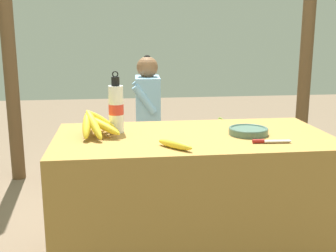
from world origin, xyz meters
name	(u,v)px	position (x,y,z in m)	size (l,w,h in m)	color
market_counter	(192,202)	(0.00, 0.00, 0.37)	(1.42, 0.73, 0.74)	olive
banana_bunch_ripe	(96,123)	(-0.50, 0.04, 0.81)	(0.21, 0.34, 0.15)	#4C381E
serving_bowl	(248,131)	(0.29, -0.02, 0.76)	(0.20, 0.20, 0.04)	#4C6B5B
water_bottle	(116,108)	(-0.39, 0.11, 0.87)	(0.08, 0.08, 0.32)	white
loose_banana_front	(175,144)	(-0.13, -0.24, 0.76)	(0.16, 0.18, 0.04)	yellow
knife	(266,141)	(0.32, -0.20, 0.75)	(0.19, 0.04, 0.02)	#BCBCC1
wooden_bench	(166,141)	(0.04, 1.43, 0.34)	(1.67, 0.32, 0.40)	brown
seated_vendor	(142,111)	(-0.17, 1.40, 0.61)	(0.41, 0.40, 1.08)	#473828
banana_bunch_green	(223,125)	(0.53, 1.43, 0.47)	(0.18, 0.32, 0.15)	#4C381E
support_post_near	(9,51)	(-1.26, 1.59, 1.11)	(0.11, 0.11, 2.22)	brown
support_post_far	(307,49)	(1.33, 1.59, 1.11)	(0.11, 0.11, 2.22)	brown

